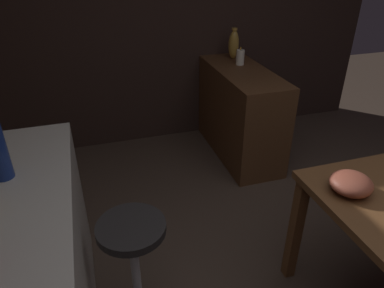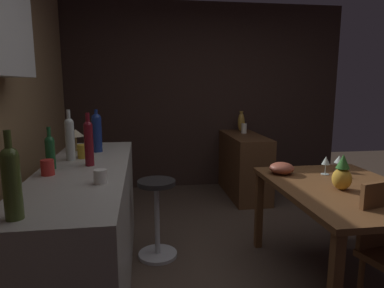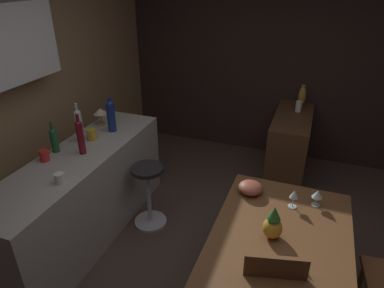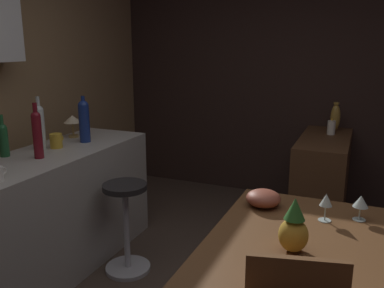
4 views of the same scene
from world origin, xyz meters
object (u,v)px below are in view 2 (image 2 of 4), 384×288
object	(u,v)px
bar_stool	(157,216)
wine_bottle_green	(50,151)
wine_glass_right	(326,161)
pillar_candle_tall	(244,128)
fruit_bowl	(282,168)
cup_white	(100,176)
dining_table	(345,198)
wine_bottle_olive	(11,180)
counter_lamp	(76,134)
sideboard_cabinet	(244,165)
wine_bottle_cobalt	(97,131)
cup_red	(48,167)
pineapple_centerpiece	(342,175)
cup_mustard	(83,151)
vase_brass	(241,122)
wine_bottle_ruby	(89,141)
wine_glass_left	(339,160)
wine_bottle_clear	(70,137)

from	to	relation	value
bar_stool	wine_bottle_green	distance (m)	1.05
wine_glass_right	pillar_candle_tall	bearing A→B (deg)	3.89
fruit_bowl	cup_white	distance (m)	1.53
dining_table	wine_bottle_olive	bearing A→B (deg)	108.93
counter_lamp	sideboard_cabinet	bearing A→B (deg)	-58.22
wine_bottle_cobalt	wine_bottle_green	size ratio (longest dim) A/B	1.25
wine_bottle_cobalt	cup_red	world-z (taller)	wine_bottle_cobalt
sideboard_cabinet	pillar_candle_tall	bearing A→B (deg)	-12.76
pineapple_centerpiece	cup_mustard	xyz separation A→B (m)	(0.59, 1.86, 0.11)
fruit_bowl	vase_brass	bearing A→B (deg)	-6.78
wine_bottle_olive	pillar_candle_tall	bearing A→B (deg)	-33.32
bar_stool	wine_glass_right	xyz separation A→B (m)	(-0.22, -1.39, 0.49)
wine_bottle_olive	wine_bottle_cobalt	bearing A→B (deg)	-6.42
wine_glass_right	sideboard_cabinet	bearing A→B (deg)	5.44
wine_bottle_green	pineapple_centerpiece	bearing A→B (deg)	-97.35
vase_brass	sideboard_cabinet	bearing A→B (deg)	171.64
pineapple_centerpiece	wine_bottle_cobalt	world-z (taller)	wine_bottle_cobalt
fruit_bowl	wine_bottle_ruby	size ratio (longest dim) A/B	0.53
wine_bottle_ruby	counter_lamp	size ratio (longest dim) A/B	2.04
wine_glass_right	counter_lamp	bearing A→B (deg)	75.60
fruit_bowl	vase_brass	size ratio (longest dim) A/B	0.70
wine_glass_left	pineapple_centerpiece	world-z (taller)	pineapple_centerpiece
dining_table	sideboard_cabinet	size ratio (longest dim) A/B	1.21
sideboard_cabinet	counter_lamp	world-z (taller)	counter_lamp
wine_glass_left	wine_glass_right	world-z (taller)	wine_glass_right
dining_table	wine_glass_left	world-z (taller)	wine_glass_left
pineapple_centerpiece	cup_red	world-z (taller)	cup_red
wine_glass_right	cup_mustard	xyz separation A→B (m)	(0.19, 1.96, 0.10)
wine_glass_right	cup_red	bearing A→B (deg)	98.26
sideboard_cabinet	wine_bottle_green	distance (m)	2.77
bar_stool	wine_glass_right	bearing A→B (deg)	-98.83
wine_bottle_olive	wine_bottle_ruby	xyz separation A→B (m)	(0.97, -0.18, 0.00)
wine_bottle_clear	wine_bottle_ruby	bearing A→B (deg)	-140.48
wine_bottle_green	vase_brass	world-z (taller)	wine_bottle_green
cup_red	bar_stool	bearing A→B (deg)	-53.93
wine_bottle_ruby	wine_bottle_green	world-z (taller)	wine_bottle_ruby
wine_bottle_clear	wine_bottle_green	size ratio (longest dim) A/B	1.33
counter_lamp	pillar_candle_tall	bearing A→B (deg)	-55.41
wine_glass_right	wine_bottle_ruby	distance (m)	1.89
wine_bottle_clear	wine_bottle_olive	size ratio (longest dim) A/B	1.00
fruit_bowl	cup_red	size ratio (longest dim) A/B	1.70
sideboard_cabinet	pillar_candle_tall	distance (m)	0.50
cup_white	pineapple_centerpiece	bearing A→B (deg)	-84.90
wine_bottle_olive	cup_red	size ratio (longest dim) A/B	3.31
sideboard_cabinet	wine_glass_right	xyz separation A→B (m)	(-1.72, -0.16, 0.44)
wine_bottle_clear	wine_bottle_olive	world-z (taller)	same
cup_mustard	vase_brass	world-z (taller)	vase_brass
wine_bottle_olive	wine_bottle_green	distance (m)	0.91
wine_glass_right	wine_bottle_cobalt	bearing A→B (deg)	76.95
wine_bottle_ruby	wine_bottle_green	distance (m)	0.26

